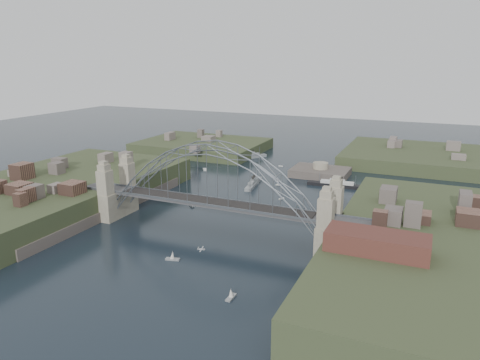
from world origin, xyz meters
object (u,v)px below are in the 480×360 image
Objects in this scene: wharf_shed at (377,243)px; ocean_liner at (337,185)px; fort_island at (320,177)px; naval_cruiser_near at (253,183)px; bridge at (212,188)px; naval_cruiser_far at (251,156)px.

wharf_shed is 0.92× the size of ocean_liner.
ocean_liner is (-22.50, 71.07, -9.18)m from wharf_shed.
fort_island is 1.27× the size of naval_cruiser_near.
fort_island is at bearing 50.83° from naval_cruiser_near.
bridge is at bearing -99.73° from fort_island.
wharf_shed is at bearing -55.74° from naval_cruiser_far.
bridge is 62.06m from ocean_liner.
fort_island reaches higher than naval_cruiser_near.
wharf_shed is at bearing -72.44° from ocean_liner.
naval_cruiser_near is (-51.18, 60.46, -9.20)m from wharf_shed.
fort_island reaches higher than ocean_liner.
wharf_shed reaches higher than naval_cruiser_near.
bridge is 5.70× the size of naval_cruiser_far.
wharf_shed is 1.36× the size of naval_cruiser_far.
naval_cruiser_near is at bearing 98.78° from bridge.
wharf_shed reaches higher than ocean_liner.
ocean_liner reaches higher than naval_cruiser_near.
fort_island is 1.01× the size of ocean_liner.
bridge is 4.86× the size of naval_cruiser_near.
naval_cruiser_near is at bearing -66.11° from naval_cruiser_far.
bridge is 3.82× the size of fort_island.
naval_cruiser_far is (-69.77, 102.44, -9.13)m from wharf_shed.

